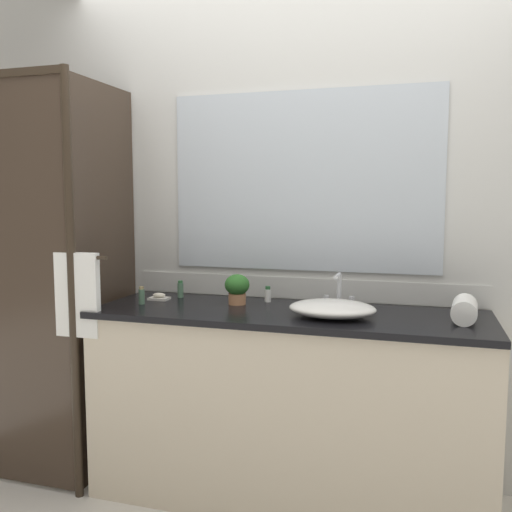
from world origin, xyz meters
TOP-DOWN VIEW (x-y plane):
  - ground_plane at (0.00, 0.00)m, footprint 8.00×8.00m
  - wall_back_with_mirror at (0.00, 0.34)m, footprint 4.40×0.06m
  - vanity_cabinet at (0.00, 0.01)m, footprint 1.80×0.58m
  - shower_enclosure at (-1.27, -0.19)m, footprint 1.20×0.59m
  - sink_basin at (0.21, -0.06)m, footprint 0.38×0.29m
  - faucet at (0.21, 0.14)m, footprint 0.17×0.14m
  - potted_plant at (-0.27, 0.09)m, footprint 0.12×0.12m
  - soap_dish at (-0.69, 0.09)m, footprint 0.10×0.07m
  - amenity_bottle_body_wash at (-0.62, 0.18)m, footprint 0.03×0.03m
  - amenity_bottle_conditioner at (-0.15, 0.19)m, footprint 0.03×0.03m
  - amenity_bottle_shampoo at (-0.72, -0.04)m, footprint 0.03×0.03m
  - rolled_towel_near_edge at (0.76, 0.01)m, footprint 0.12×0.22m

SIDE VIEW (x-z plane):
  - ground_plane at x=0.00m, z-range 0.00..0.00m
  - vanity_cabinet at x=0.00m, z-range 0.00..0.90m
  - soap_dish at x=-0.69m, z-range 0.90..0.93m
  - sink_basin at x=0.21m, z-range 0.90..0.97m
  - amenity_bottle_conditioner at x=-0.15m, z-range 0.90..0.98m
  - amenity_bottle_shampoo at x=-0.72m, z-range 0.90..0.98m
  - amenity_bottle_body_wash at x=-0.62m, z-range 0.90..0.99m
  - rolled_towel_near_edge at x=0.76m, z-range 0.90..1.00m
  - faucet at x=0.21m, z-range 0.87..1.04m
  - potted_plant at x=-0.27m, z-range 0.91..1.06m
  - shower_enclosure at x=-1.27m, z-range 0.03..2.03m
  - wall_back_with_mirror at x=0.00m, z-range 0.00..2.60m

